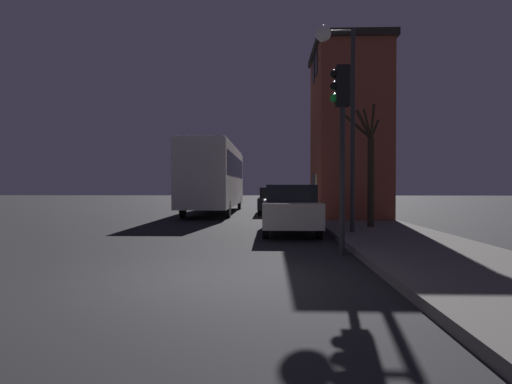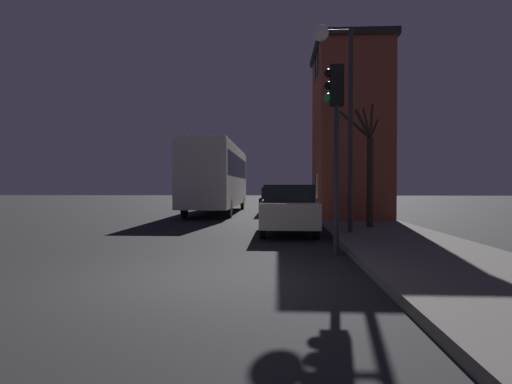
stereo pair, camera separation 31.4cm
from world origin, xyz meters
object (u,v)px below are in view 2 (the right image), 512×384
Objects in this scene: car_mid_lane at (276,200)px; car_near_lane at (288,208)px; bare_tree at (369,168)px; bus at (218,174)px; traffic_light at (335,119)px; streetlamp at (336,81)px.

car_near_lane is at bearing -87.22° from car_mid_lane.
bare_tree reaches higher than bus.
traffic_light reaches higher than bus.
streetlamp is 1.36× the size of car_mid_lane.
car_mid_lane is at bearing 110.87° from bare_tree.
traffic_light is 0.39× the size of bus.
car_mid_lane is at bearing 95.95° from traffic_light.
streetlamp reaches higher than traffic_light.
car_mid_lane is at bearing 100.54° from streetlamp.
bus is 3.77m from car_mid_lane.
car_near_lane is (3.81, -9.82, -1.43)m from bus.
car_near_lane is at bearing 146.42° from streetlamp.
bus is 2.52× the size of car_near_lane.
traffic_light is at bearing -84.05° from car_mid_lane.
streetlamp is 4.25m from car_near_lane.
bus is (-6.57, 9.16, 0.08)m from bare_tree.
streetlamp is at bearing -64.07° from bus.
traffic_light reaches higher than car_near_lane.
car_mid_lane is at bearing -13.15° from bus.
streetlamp is 1.44× the size of car_near_lane.
bus is 10.63m from car_near_lane.
traffic_light is 14.76m from bus.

